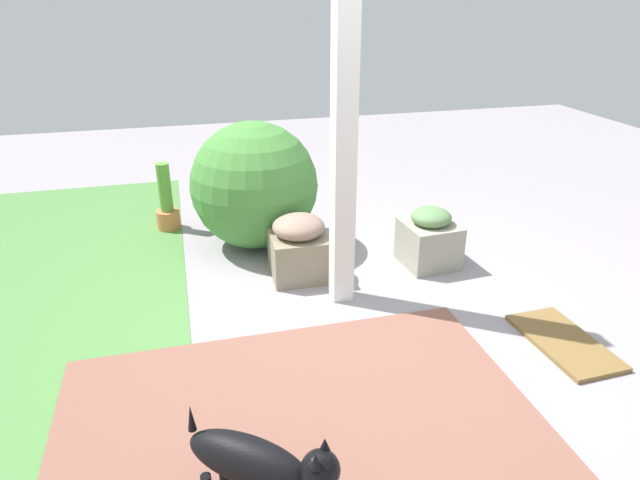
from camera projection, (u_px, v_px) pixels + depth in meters
name	position (u px, v px, depth m)	size (l,w,h in m)	color
ground_plane	(344.00, 316.00, 3.69)	(12.00, 12.00, 0.00)	#989096
brick_path	(304.00, 435.00, 2.70)	(1.80, 2.40, 0.02)	brown
porch_pillar	(344.00, 119.00, 3.40)	(0.14, 0.14, 2.52)	white
stone_planter_nearest	(429.00, 239.00, 4.31)	(0.43, 0.42, 0.47)	#9A9884
stone_planter_mid	(299.00, 247.00, 4.12)	(0.44, 0.43, 0.49)	gray
round_shrub	(254.00, 185.00, 4.53)	(1.04, 1.04, 1.04)	#458539
terracotta_pot_tall	(167.00, 206.00, 4.94)	(0.21, 0.21, 0.61)	#C67342
dog	(258.00, 462.00, 2.21)	(0.51, 0.60, 0.46)	black
doormat	(564.00, 342.00, 3.40)	(0.69, 0.37, 0.03)	brown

